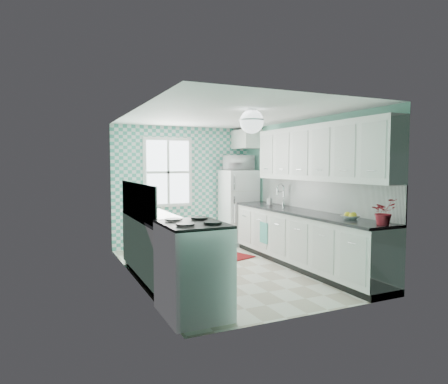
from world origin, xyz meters
name	(u,v)px	position (x,y,z in m)	size (l,w,h in m)	color
floor	(228,270)	(0.00, 0.00, -0.01)	(3.00, 4.40, 0.02)	white
ceiling	(228,114)	(0.00, 0.00, 2.51)	(3.00, 4.40, 0.02)	white
wall_back	(183,186)	(0.00, 2.21, 1.25)	(3.00, 0.02, 2.50)	#7AC5AD
wall_front	(312,206)	(0.00, -2.21, 1.25)	(3.00, 0.02, 2.50)	#7AC5AD
wall_left	(134,196)	(-1.51, 0.00, 1.25)	(0.02, 4.40, 2.50)	#7AC5AD
wall_right	(304,190)	(1.51, 0.00, 1.25)	(0.02, 4.40, 2.50)	#7AC5AD
accent_wall	(184,186)	(0.00, 2.19, 1.25)	(3.00, 0.01, 2.50)	#47AB96
window	(168,172)	(-0.35, 2.16, 1.55)	(1.04, 0.05, 1.44)	white
backsplash_right	(318,195)	(1.49, -0.40, 1.20)	(0.02, 3.60, 0.51)	white
backsplash_left	(137,200)	(-1.49, -0.07, 1.20)	(0.02, 2.15, 0.51)	white
upper_cabinets_right	(318,153)	(1.33, -0.60, 1.90)	(0.33, 3.20, 0.90)	white
upper_cabinet_fridge	(246,139)	(1.30, 1.83, 2.25)	(0.40, 0.74, 0.40)	white
ceiling_light	(252,121)	(0.00, -0.80, 2.32)	(0.34, 0.34, 0.35)	silver
base_cabinets_right	(303,240)	(1.20, -0.40, 0.45)	(0.60, 3.60, 0.90)	white
countertop_right	(303,212)	(1.19, -0.40, 0.92)	(0.63, 3.60, 0.04)	black
base_cabinets_left	(157,249)	(-1.20, -0.07, 0.45)	(0.60, 2.15, 0.90)	white
countertop_left	(158,218)	(-1.19, -0.07, 0.92)	(0.63, 2.15, 0.04)	black
fridge	(239,207)	(1.11, 1.81, 0.79)	(0.69, 0.69, 1.59)	silver
stove	(193,267)	(-1.20, -1.62, 0.55)	(0.69, 0.87, 1.05)	white
sink	(275,207)	(1.20, 0.50, 0.93)	(0.56, 0.47, 0.53)	silver
rug	(224,255)	(0.35, 0.90, 0.01)	(0.69, 0.99, 0.02)	maroon
dish_towel	(264,233)	(0.89, 0.36, 0.48)	(0.02, 0.25, 0.38)	teal
fruit_bowl	(350,217)	(1.20, -1.50, 0.97)	(0.23, 0.23, 0.06)	white
potted_plant	(384,212)	(1.20, -2.10, 1.11)	(0.31, 0.27, 0.35)	red
soap_bottle	(270,200)	(1.25, 0.76, 1.03)	(0.08, 0.08, 0.18)	#9AB0C2
microwave	(239,163)	(1.11, 1.81, 1.75)	(0.58, 0.39, 0.32)	white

